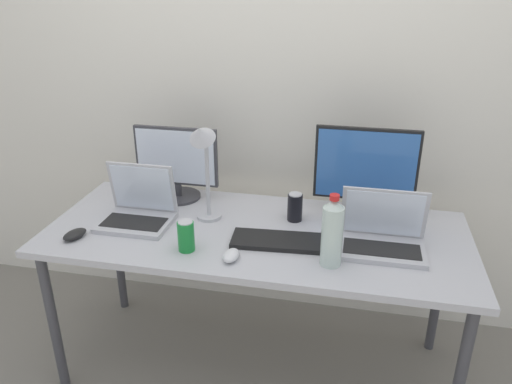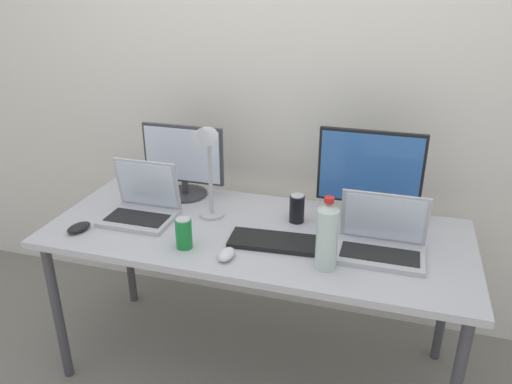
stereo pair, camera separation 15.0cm
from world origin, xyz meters
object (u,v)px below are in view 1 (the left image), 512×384
object	(u,v)px
keyboard_main	(284,241)
mouse_by_keyboard	(231,255)
water_bottle	(332,233)
soda_can_by_laptop	(186,236)
mouse_by_laptop	(75,234)
monitor_left	(177,163)
soda_can_near_keyboard	(295,207)
laptop_secondary	(382,235)
monitor_center	(365,170)
laptop_silver	(138,209)
desk_lamp	(203,154)
work_desk	(256,243)

from	to	relation	value
keyboard_main	mouse_by_keyboard	size ratio (longest dim) A/B	4.39
keyboard_main	water_bottle	world-z (taller)	water_bottle
soda_can_by_laptop	mouse_by_laptop	bearing A→B (deg)	-179.52
monitor_left	soda_can_near_keyboard	distance (m)	0.61
laptop_secondary	keyboard_main	world-z (taller)	laptop_secondary
keyboard_main	monitor_center	bearing A→B (deg)	41.90
mouse_by_laptop	soda_can_by_laptop	distance (m)	0.49
mouse_by_laptop	mouse_by_keyboard	bearing A→B (deg)	16.63
monitor_center	soda_can_by_laptop	world-z (taller)	monitor_center
mouse_by_keyboard	laptop_silver	bearing A→B (deg)	158.71
monitor_left	mouse_by_laptop	xyz separation A→B (m)	(-0.28, -0.47, -0.16)
water_bottle	soda_can_by_laptop	xyz separation A→B (m)	(-0.56, -0.01, -0.07)
laptop_silver	desk_lamp	world-z (taller)	desk_lamp
keyboard_main	soda_can_near_keyboard	distance (m)	0.22
monitor_center	laptop_secondary	world-z (taller)	monitor_center
mouse_by_keyboard	soda_can_near_keyboard	xyz separation A→B (m)	(0.19, 0.38, 0.04)
laptop_silver	soda_can_near_keyboard	bearing A→B (deg)	12.80
water_bottle	desk_lamp	size ratio (longest dim) A/B	0.61
work_desk	desk_lamp	xyz separation A→B (m)	(-0.23, 0.04, 0.38)
soda_can_near_keyboard	soda_can_by_laptop	size ratio (longest dim) A/B	1.00
laptop_silver	water_bottle	distance (m)	0.87
monitor_left	desk_lamp	world-z (taller)	desk_lamp
work_desk	soda_can_near_keyboard	world-z (taller)	soda_can_near_keyboard
laptop_silver	mouse_by_keyboard	distance (m)	0.53
monitor_center	laptop_secondary	xyz separation A→B (m)	(0.08, -0.26, -0.17)
work_desk	laptop_silver	bearing A→B (deg)	-178.03
water_bottle	soda_can_near_keyboard	xyz separation A→B (m)	(-0.18, 0.33, -0.07)
keyboard_main	mouse_by_laptop	xyz separation A→B (m)	(-0.85, -0.13, 0.01)
monitor_center	laptop_secondary	distance (m)	0.32
keyboard_main	soda_can_by_laptop	size ratio (longest dim) A/B	3.36
soda_can_near_keyboard	desk_lamp	world-z (taller)	desk_lamp
monitor_center	mouse_by_keyboard	size ratio (longest dim) A/B	4.59
keyboard_main	water_bottle	distance (m)	0.26
monitor_left	mouse_by_laptop	world-z (taller)	monitor_left
monitor_left	mouse_by_keyboard	xyz separation A→B (m)	(0.40, -0.51, -0.16)
laptop_silver	keyboard_main	xyz separation A→B (m)	(0.66, -0.07, -0.05)
work_desk	laptop_secondary	world-z (taller)	laptop_secondary
monitor_center	keyboard_main	world-z (taller)	monitor_center
monitor_center	laptop_silver	size ratio (longest dim) A/B	1.46
laptop_secondary	water_bottle	bearing A→B (deg)	-138.93
monitor_center	laptop_secondary	size ratio (longest dim) A/B	1.32
keyboard_main	soda_can_by_laptop	xyz separation A→B (m)	(-0.37, -0.13, 0.05)
keyboard_main	soda_can_near_keyboard	size ratio (longest dim) A/B	3.36
monitor_center	mouse_by_laptop	xyz separation A→B (m)	(-1.16, -0.45, -0.21)
monitor_left	soda_can_by_laptop	bearing A→B (deg)	-66.45
mouse_by_laptop	soda_can_near_keyboard	distance (m)	0.94
laptop_secondary	work_desk	bearing A→B (deg)	176.24
monitor_left	keyboard_main	size ratio (longest dim) A/B	0.95
monitor_left	water_bottle	bearing A→B (deg)	-30.75
laptop_silver	mouse_by_keyboard	size ratio (longest dim) A/B	3.14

